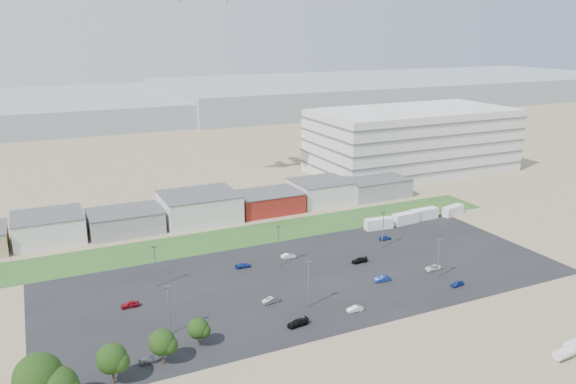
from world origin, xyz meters
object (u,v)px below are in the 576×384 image
parked_car_2 (457,284)px  parked_car_12 (359,260)px  parked_car_11 (288,256)px  parked_car_3 (298,323)px  parked_car_1 (382,279)px  parked_car_13 (355,309)px  storage_tank_nw (564,353)px  parked_car_0 (433,268)px  parked_car_8 (385,238)px  parked_car_10 (150,359)px  parked_car_5 (130,304)px  tree_far_left (39,382)px  parked_car_6 (243,265)px  parked_car_4 (271,300)px  box_trailer_a (379,224)px

parked_car_2 → parked_car_12: size_ratio=0.83×
parked_car_11 → parked_car_3: bearing=159.7°
parked_car_1 → parked_car_13: parked_car_1 is taller
storage_tank_nw → parked_car_12: (-9.43, 51.16, -0.54)m
parked_car_3 → parked_car_13: bearing=84.0°
storage_tank_nw → parked_car_12: bearing=100.4°
parked_car_11 → parked_car_13: (0.39, -30.88, -0.05)m
parked_car_2 → parked_car_0: bearing=167.3°
parked_car_11 → parked_car_0: bearing=-125.0°
parked_car_2 → parked_car_8: (2.03, 30.91, 0.03)m
parked_car_0 → parked_car_1: bearing=-89.9°
parked_car_10 → parked_car_12: 59.92m
parked_car_1 → parked_car_5: bearing=-98.6°
tree_far_left → parked_car_6: tree_far_left is taller
parked_car_3 → parked_car_10: (-28.55, -0.30, -0.09)m
tree_far_left → parked_car_13: tree_far_left is taller
parked_car_3 → parked_car_8: parked_car_3 is taller
parked_car_4 → tree_far_left: bearing=-73.7°
parked_car_4 → parked_car_6: bearing=170.3°
parked_car_4 → parked_car_12: 30.08m
parked_car_1 → parked_car_3: 28.05m
parked_car_11 → parked_car_13: parked_car_11 is taller
storage_tank_nw → parked_car_3: bearing=140.9°
parked_car_5 → storage_tank_nw: bearing=52.1°
storage_tank_nw → parked_car_12: 52.03m
parked_car_4 → parked_car_10: size_ratio=1.04×
parked_car_5 → parked_car_6: parked_car_5 is taller
box_trailer_a → parked_car_3: 60.45m
parked_car_5 → parked_car_11: bearing=103.8°
storage_tank_nw → tree_far_left: (-82.54, 22.31, 4.60)m
parked_car_3 → parked_car_13: 13.09m
parked_car_11 → parked_car_5: bearing=105.1°
parked_car_5 → parked_car_1: bearing=78.4°
parked_car_6 → parked_car_10: size_ratio=1.02×
parked_car_5 → parked_car_10: parked_car_5 is taller
parked_car_1 → parked_car_2: (13.78, -9.21, -0.06)m
parked_car_0 → parked_car_12: parked_car_12 is taller
box_trailer_a → parked_car_0: box_trailer_a is taller
parked_car_1 → parked_car_12: parked_car_1 is taller
parked_car_1 → parked_car_6: bearing=-124.9°
parked_car_1 → parked_car_13: (-13.19, -9.59, -0.07)m
parked_car_8 → tree_far_left: bearing=112.8°
parked_car_0 → parked_car_12: 17.63m
box_trailer_a → parked_car_1: 35.61m
parked_car_3 → parked_car_4: parked_car_4 is taller
parked_car_6 → tree_far_left: bearing=134.5°
storage_tank_nw → parked_car_1: storage_tank_nw is taller
parked_car_4 → parked_car_5: (-27.10, 10.63, -0.00)m
storage_tank_nw → box_trailer_a: bearing=82.9°
parked_car_0 → parked_car_13: bearing=-71.1°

